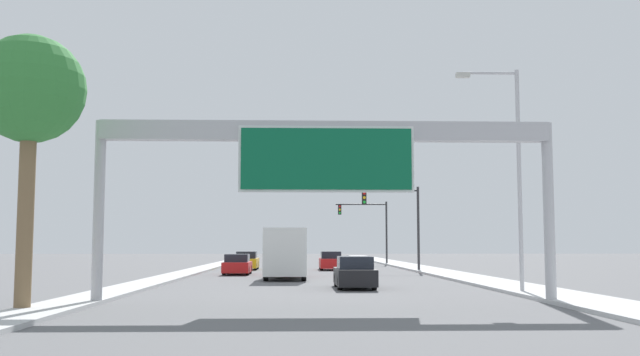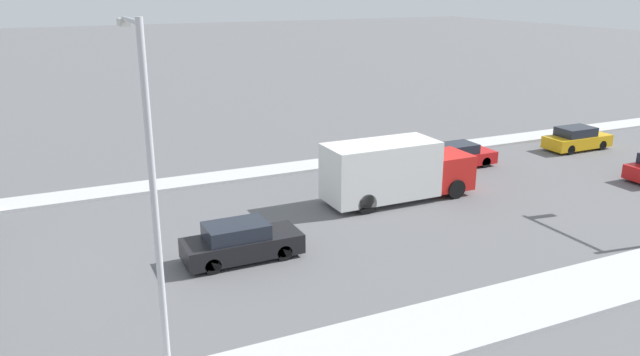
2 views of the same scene
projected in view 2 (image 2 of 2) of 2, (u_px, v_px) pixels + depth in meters
name	position (u px, v px, depth m)	size (l,w,h in m)	color
median_strip_left	(611.00, 126.00, 47.51)	(2.00, 120.00, 0.15)	#BEBEBE
car_far_right	(577.00, 139.00, 40.99)	(1.82, 4.52, 1.52)	gold
car_near_center	(458.00, 156.00, 37.11)	(1.82, 4.43, 1.44)	red
car_far_left	(241.00, 242.00, 24.62)	(1.82, 4.68, 1.55)	black
truck_box_primary	(394.00, 171.00, 31.12)	(2.49, 7.84, 3.08)	red
street_lamp_right	(151.00, 182.00, 15.73)	(2.78, 0.28, 9.79)	#B2B2B7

